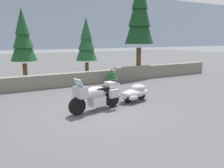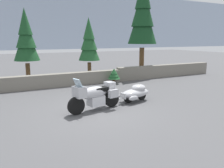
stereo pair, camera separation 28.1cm
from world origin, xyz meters
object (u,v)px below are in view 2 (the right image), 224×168
object	(u,v)px
touring_motorcycle	(95,95)
pine_tree_far_right	(26,37)
pine_tree_secondary	(89,41)
pine_tree_tall	(143,12)
car_shaped_trailer	(136,92)

from	to	relation	value
touring_motorcycle	pine_tree_far_right	bearing A→B (deg)	102.42
touring_motorcycle	pine_tree_secondary	world-z (taller)	pine_tree_secondary
pine_tree_secondary	pine_tree_tall	bearing A→B (deg)	-4.54
touring_motorcycle	car_shaped_trailer	xyz separation A→B (m)	(2.14, 0.39, -0.21)
car_shaped_trailer	pine_tree_tall	size ratio (longest dim) A/B	0.30
touring_motorcycle	car_shaped_trailer	bearing A→B (deg)	10.43
pine_tree_secondary	pine_tree_far_right	xyz separation A→B (m)	(-3.91, 0.17, 0.25)
touring_motorcycle	pine_tree_tall	distance (m)	9.76
pine_tree_far_right	car_shaped_trailer	bearing A→B (deg)	-60.03
pine_tree_tall	pine_tree_far_right	distance (m)	8.12
pine_tree_tall	touring_motorcycle	bearing A→B (deg)	-136.39
car_shaped_trailer	pine_tree_tall	bearing A→B (deg)	53.13
touring_motorcycle	car_shaped_trailer	size ratio (longest dim) A/B	1.03
pine_tree_secondary	touring_motorcycle	bearing A→B (deg)	-110.70
car_shaped_trailer	pine_tree_far_right	world-z (taller)	pine_tree_far_right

